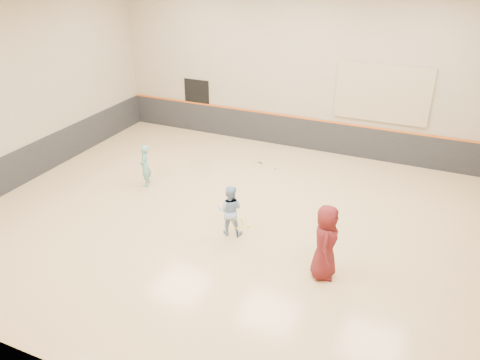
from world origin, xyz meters
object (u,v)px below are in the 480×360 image
at_px(instructor, 230,210).
at_px(spare_racket, 257,160).
at_px(girl, 145,166).
at_px(young_man, 325,242).

distance_m(instructor, spare_racket, 4.85).
height_order(instructor, spare_racket, instructor).
bearing_deg(instructor, spare_racket, -90.18).
distance_m(girl, instructor, 4.00).
relative_size(girl, spare_racket, 2.25).
distance_m(girl, young_man, 6.89).
bearing_deg(girl, instructor, 44.13).
bearing_deg(young_man, girl, 60.00).
distance_m(girl, spare_racket, 4.17).
height_order(instructor, young_man, young_man).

